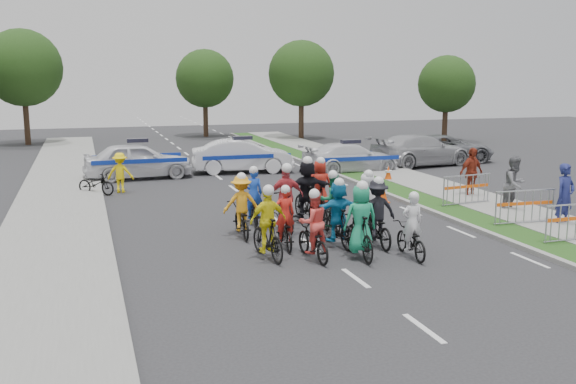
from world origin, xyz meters
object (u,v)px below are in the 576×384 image
object	(u,v)px
civilian_sedan	(421,150)
spectator_1	(515,184)
spectator_2	(471,173)
rider_0	(411,235)
rider_7	(367,210)
civilian_suv	(445,149)
rider_5	(338,218)
rider_9	(286,205)
rider_6	(284,227)
rider_8	(331,209)
marshal_hiviz	(120,173)
rider_2	(313,233)
police_car_2	(350,158)
rider_13	(320,193)
barrier_0	(576,224)
barrier_2	(466,191)
rider_10	(241,212)
police_car_1	(243,156)
cone_0	(383,193)
rider_11	(307,195)
rider_1	(360,228)
tree_4	(205,79)
tree_1	(301,74)
tree_3	(23,68)
tree_2	(446,84)
rider_4	(376,219)
parked_bike	(96,184)
rider_3	(268,231)
cone_1	(388,174)
barrier_1	(524,209)
spectator_0	(565,195)
police_car_0	(138,160)
rider_12	(253,205)

from	to	relation	value
civilian_sedan	spectator_1	size ratio (longest dim) A/B	2.91
spectator_2	rider_0	bearing A→B (deg)	-146.20
rider_7	civilian_suv	xyz separation A→B (m)	(10.29, 12.83, -0.02)
rider_5	rider_9	size ratio (longest dim) A/B	0.92
rider_7	rider_6	bearing A→B (deg)	20.14
rider_8	marshal_hiviz	distance (m)	9.94
rider_2	police_car_2	world-z (taller)	rider_2
rider_13	barrier_0	world-z (taller)	rider_13
rider_9	civilian_suv	distance (m)	17.01
spectator_1	barrier_2	size ratio (longest dim) A/B	0.92
rider_10	police_car_1	world-z (taller)	rider_10
rider_5	rider_13	xyz separation A→B (m)	(0.90, 3.75, -0.04)
cone_0	rider_11	bearing A→B (deg)	-149.44
rider_1	marshal_hiviz	size ratio (longest dim) A/B	1.27
tree_4	rider_0	bearing A→B (deg)	-91.81
tree_1	tree_3	size ratio (longest dim) A/B	0.93
spectator_1	tree_4	distance (m)	29.69
barrier_0	tree_2	xyz separation A→B (m)	(11.30, 25.13, 3.27)
rider_6	tree_4	xyz separation A→B (m)	(3.73, 31.05, 3.63)
rider_4	rider_6	bearing A→B (deg)	-11.98
parked_bike	tree_1	xyz separation A→B (m)	(14.22, 17.69, 4.12)
rider_2	rider_9	size ratio (longest dim) A/B	0.89
rider_3	tree_3	xyz separation A→B (m)	(-7.57, 29.94, 4.17)
rider_4	rider_9	bearing A→B (deg)	-50.48
police_car_1	rider_3	bearing A→B (deg)	176.30
barrier_2	rider_11	bearing A→B (deg)	-175.20
rider_10	rider_1	bearing A→B (deg)	129.36
rider_5	rider_2	bearing A→B (deg)	35.07
rider_0	spectator_1	distance (m)	6.93
barrier_2	tree_4	bearing A→B (deg)	97.53
rider_1	rider_4	bearing A→B (deg)	-128.78
rider_8	tree_1	xyz separation A→B (m)	(7.95, 25.89, 3.86)
cone_1	rider_10	bearing A→B (deg)	-138.53
police_car_2	barrier_1	size ratio (longest dim) A/B	2.33
rider_9	rider_10	world-z (taller)	rider_9
rider_10	police_car_2	bearing A→B (deg)	-124.36
rider_3	spectator_1	size ratio (longest dim) A/B	1.01
rider_7	parked_bike	size ratio (longest dim) A/B	1.17
rider_1	rider_6	distance (m)	2.12
tree_4	police_car_2	bearing A→B (deg)	-80.79
rider_9	spectator_0	xyz separation A→B (m)	(8.00, -1.99, 0.18)
rider_2	police_car_0	size ratio (longest dim) A/B	0.38
rider_8	police_car_2	world-z (taller)	rider_8
police_car_0	police_car_1	bearing A→B (deg)	-88.23
tree_1	tree_2	xyz separation A→B (m)	(9.00, -4.00, -0.70)
rider_2	barrier_2	distance (m)	8.31
rider_12	marshal_hiviz	distance (m)	7.52
rider_5	rider_7	bearing A→B (deg)	-150.77
civilian_sedan	parked_bike	world-z (taller)	civilian_sedan
spectator_1	rider_6	bearing A→B (deg)	175.15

